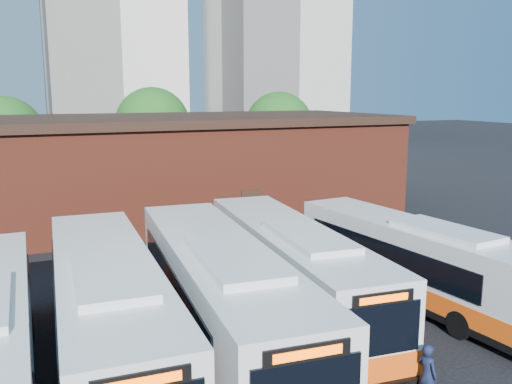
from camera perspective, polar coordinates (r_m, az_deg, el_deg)
name	(u,v)px	position (r m, az deg, el deg)	size (l,w,h in m)	color
ground	(335,339)	(18.33, 8.29, -15.06)	(220.00, 220.00, 0.00)	black
bus_west	(108,319)	(16.18, -15.33, -12.73)	(3.22, 12.97, 3.50)	silver
bus_midwest	(220,302)	(16.67, -3.83, -11.51)	(3.74, 13.35, 3.59)	silver
bus_mideast	(291,274)	(19.37, 3.69, -8.60)	(3.65, 12.65, 3.40)	silver
bus_east	(414,264)	(21.55, 16.29, -7.30)	(3.56, 11.85, 3.18)	silver
transit_worker	(427,375)	(15.11, 17.55, -17.86)	(0.59, 0.39, 1.63)	#131B37
depot_building	(172,165)	(35.42, -8.83, 2.84)	(28.60, 12.60, 6.40)	maroon
tree_west	(4,135)	(46.11, -24.99, 5.46)	(6.00, 6.00, 7.65)	#382314
tree_mid	(153,124)	(49.28, -10.83, 7.00)	(6.56, 6.56, 8.36)	#382314
tree_east	(279,126)	(50.11, 2.42, 6.95)	(6.24, 6.24, 7.96)	#382314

